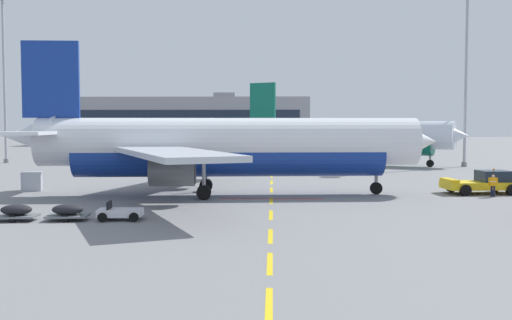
% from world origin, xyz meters
% --- Properties ---
extents(ground, '(400.00, 400.00, 0.00)m').
position_xyz_m(ground, '(40.00, 40.00, 0.00)').
color(ground, slate).
extents(apron_paint_markings, '(8.00, 97.29, 0.01)m').
position_xyz_m(apron_paint_markings, '(18.00, 37.90, 0.00)').
color(apron_paint_markings, yellow).
rests_on(apron_paint_markings, ground).
extents(airliner_foreground, '(34.82, 34.52, 12.20)m').
position_xyz_m(airliner_foreground, '(14.09, 24.10, 3.95)').
color(airliner_foreground, white).
rests_on(airliner_foreground, ground).
extents(pushback_tug, '(6.27, 3.69, 2.08)m').
position_xyz_m(pushback_tug, '(35.44, 25.82, 0.90)').
color(pushback_tug, yellow).
rests_on(pushback_tug, ground).
extents(airliner_mid_left, '(32.46, 30.69, 11.97)m').
position_xyz_m(airliner_mid_left, '(28.17, 61.85, 3.87)').
color(airliner_mid_left, silver).
rests_on(airliner_mid_left, ground).
extents(baggage_train, '(11.67, 2.31, 1.14)m').
position_xyz_m(baggage_train, '(4.48, 11.18, 0.53)').
color(baggage_train, silver).
rests_on(baggage_train, ground).
extents(ground_crew_worker, '(0.65, 0.36, 1.75)m').
position_xyz_m(ground_crew_worker, '(35.39, 23.57, 1.00)').
color(ground_crew_worker, '#191E38').
rests_on(ground_crew_worker, ground).
extents(uld_cargo_container, '(1.97, 1.95, 1.60)m').
position_xyz_m(uld_cargo_container, '(-2.57, 26.96, 0.80)').
color(uld_cargo_container, '#B7BCC6').
rests_on(uld_cargo_container, ground).
extents(apron_light_mast_near, '(1.80, 1.80, 24.40)m').
position_xyz_m(apron_light_mast_near, '(-20.98, 62.87, 15.21)').
color(apron_light_mast_near, slate).
rests_on(apron_light_mast_near, ground).
extents(apron_light_mast_far, '(1.80, 1.80, 25.23)m').
position_xyz_m(apron_light_mast_far, '(43.75, 57.05, 15.66)').
color(apron_light_mast_far, slate).
rests_on(apron_light_mast_far, ground).
extents(terminal_satellite, '(66.26, 25.68, 14.42)m').
position_xyz_m(terminal_satellite, '(-5.31, 145.32, 6.43)').
color(terminal_satellite, gray).
rests_on(terminal_satellite, ground).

